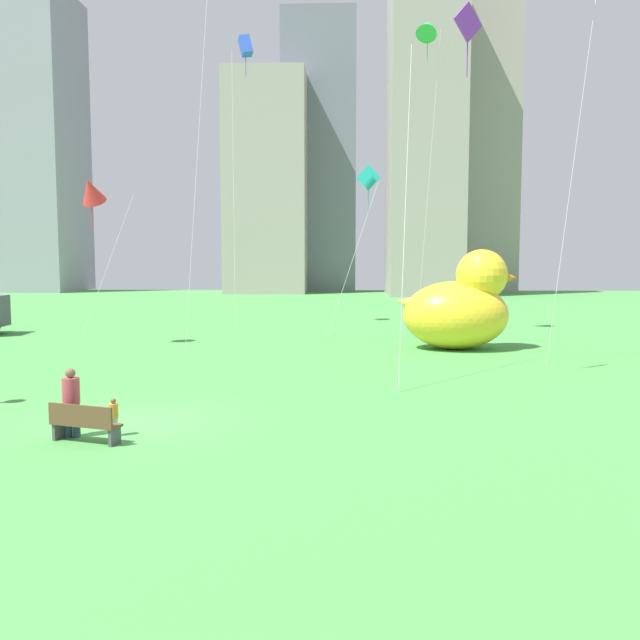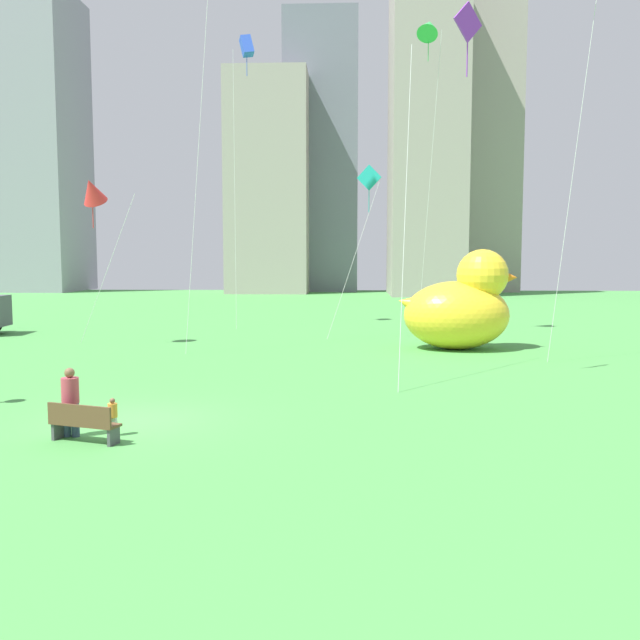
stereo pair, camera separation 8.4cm
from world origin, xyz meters
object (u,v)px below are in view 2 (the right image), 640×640
object	(u,v)px
person_adult	(70,399)
kite_green	(429,28)
person_child	(113,415)
kite_blue	(246,48)
kite_purple	(462,40)
park_bench	(83,422)
giant_inflatable_duck	(461,307)
kite_teal	(368,184)
kite_red	(92,191)

from	to	relation	value
person_adult	kite_green	xyz separation A→B (m)	(10.61, 21.48, 15.20)
person_child	kite_blue	bearing A→B (deg)	91.09
person_child	kite_blue	distance (m)	29.67
kite_purple	kite_green	xyz separation A→B (m)	(0.49, 14.26, 4.97)
park_bench	giant_inflatable_duck	xyz separation A→B (m)	(11.15, 16.36, 1.47)
giant_inflatable_duck	kite_blue	distance (m)	20.44
park_bench	kite_blue	xyz separation A→B (m)	(0.00, 25.70, 15.84)
kite_blue	park_bench	bearing A→B (deg)	-90.01
person_child	kite_teal	xyz separation A→B (m)	(6.48, 18.84, 7.34)
park_bench	kite_green	size ratio (longest dim) A/B	0.10
kite_green	person_adult	bearing A→B (deg)	-116.28
person_adult	kite_green	distance (m)	28.37
park_bench	kite_teal	distance (m)	21.93
park_bench	kite_teal	world-z (taller)	kite_teal
giant_inflatable_duck	person_child	bearing A→B (deg)	-124.10
kite_red	kite_purple	xyz separation A→B (m)	(15.43, -8.54, 3.89)
kite_blue	kite_teal	world-z (taller)	kite_blue
person_adult	kite_blue	xyz separation A→B (m)	(0.49, 25.19, 15.41)
giant_inflatable_duck	kite_blue	xyz separation A→B (m)	(-11.14, 9.34, 14.37)
person_child	kite_red	world-z (taller)	kite_red
person_child	kite_green	bearing A→B (deg)	65.72
giant_inflatable_duck	kite_teal	bearing A→B (deg)	143.64
giant_inflatable_duck	kite_green	size ratio (longest dim) A/B	0.33
person_adult	giant_inflatable_duck	xyz separation A→B (m)	(11.63, 15.85, 1.04)
kite_blue	kite_purple	xyz separation A→B (m)	(9.63, -17.97, -5.18)
person_adult	giant_inflatable_duck	world-z (taller)	giant_inflatable_duck
person_adult	kite_teal	size ratio (longest dim) A/B	0.19
person_adult	kite_teal	xyz separation A→B (m)	(7.44, 18.94, 6.94)
giant_inflatable_duck	kite_teal	distance (m)	7.86
kite_red	kite_green	xyz separation A→B (m)	(15.92, 5.71, 8.86)
park_bench	person_adult	bearing A→B (deg)	133.47
person_adult	kite_purple	world-z (taller)	kite_purple
kite_teal	kite_green	world-z (taller)	kite_green
person_adult	kite_green	world-z (taller)	kite_green
kite_red	kite_teal	xyz separation A→B (m)	(12.75, 3.17, 0.60)
kite_blue	kite_purple	bearing A→B (deg)	-61.83
person_adult	park_bench	bearing A→B (deg)	-46.53
person_adult	kite_blue	world-z (taller)	kite_blue
person_child	kite_blue	size ratio (longest dim) A/B	0.05
person_child	kite_green	xyz separation A→B (m)	(9.64, 21.38, 15.60)
giant_inflatable_duck	kite_green	bearing A→B (deg)	100.31
kite_green	giant_inflatable_duck	bearing A→B (deg)	-79.69
person_child	giant_inflatable_duck	world-z (taller)	giant_inflatable_duck
person_child	kite_green	world-z (taller)	kite_green
park_bench	kite_purple	bearing A→B (deg)	38.76
kite_blue	kite_purple	size ratio (longest dim) A/B	1.39
person_child	kite_purple	world-z (taller)	kite_purple
park_bench	kite_purple	world-z (taller)	kite_purple
person_adult	kite_green	bearing A→B (deg)	63.72
kite_blue	person_child	bearing A→B (deg)	-88.91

